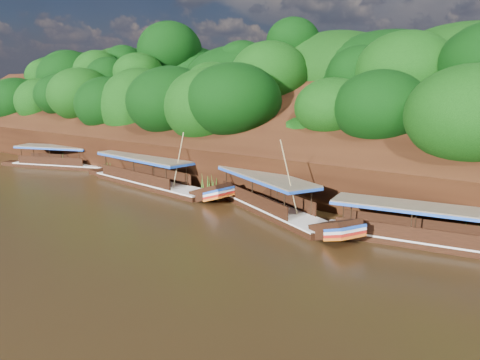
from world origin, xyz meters
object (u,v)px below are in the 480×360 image
at_px(boat_0, 440,238).
at_px(boat_3, 67,163).
at_px(boat_1, 276,207).
at_px(boat_2, 156,181).

distance_m(boat_0, boat_3, 38.48).
distance_m(boat_0, boat_1, 10.69).
distance_m(boat_1, boat_2, 12.91).
xyz_separation_m(boat_2, boat_3, (-14.88, 0.81, -0.07)).
bearing_deg(boat_3, boat_2, -24.84).
bearing_deg(boat_0, boat_1, 171.07).
xyz_separation_m(boat_1, boat_3, (-27.77, 1.49, -0.06)).
height_order(boat_1, boat_2, boat_1).
relative_size(boat_0, boat_2, 0.83).
relative_size(boat_1, boat_3, 1.13).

